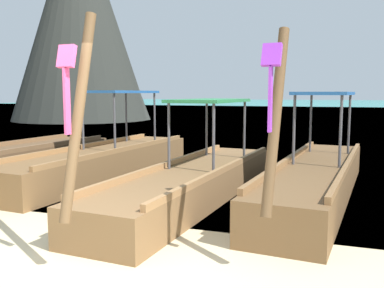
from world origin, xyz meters
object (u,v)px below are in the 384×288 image
Objects in this scene: longtail_boat_violet_ribbon at (316,178)px; karst_rock at (81,15)px; longtail_boat_orange_ribbon at (0,164)px; longtail_boat_pink_ribbon at (194,181)px; longtail_boat_yellow_ribbon at (103,161)px.

karst_rock is at bearing 132.52° from longtail_boat_violet_ribbon.
karst_rock is (-10.42, 19.38, 7.14)m from longtail_boat_orange_ribbon.
longtail_boat_pink_ribbon is at bearing -52.37° from karst_rock.
longtail_boat_yellow_ribbon is (2.16, 0.92, 0.04)m from longtail_boat_orange_ribbon.
longtail_boat_pink_ribbon is 25.98m from karst_rock.
longtail_boat_orange_ribbon is 1.04× the size of longtail_boat_pink_ribbon.
longtail_boat_violet_ribbon is (4.79, -0.47, -0.00)m from longtail_boat_yellow_ribbon.
longtail_boat_violet_ribbon is at bearing -5.63° from longtail_boat_yellow_ribbon.
longtail_boat_orange_ribbon is at bearing -156.96° from longtail_boat_yellow_ribbon.
longtail_boat_pink_ribbon is at bearing -158.01° from longtail_boat_violet_ribbon.
longtail_boat_orange_ribbon is 1.00× the size of longtail_boat_violet_ribbon.
longtail_boat_pink_ribbon reaches higher than longtail_boat_violet_ribbon.
longtail_boat_yellow_ribbon is at bearing 23.04° from longtail_boat_orange_ribbon.
longtail_boat_orange_ribbon is 23.13m from karst_rock.
longtail_boat_yellow_ribbon is at bearing -55.74° from karst_rock.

